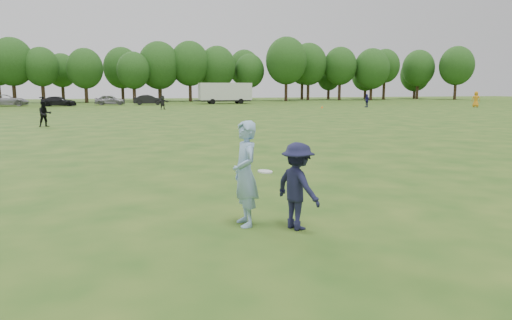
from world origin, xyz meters
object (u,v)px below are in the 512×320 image
object	(u,v)px
player_far_d	(163,102)
car_d	(59,101)
defender	(298,186)
cargo_trailer	(225,92)
player_far_a	(45,114)
car_c	(6,100)
player_far_b	(367,101)
car_f	(149,100)
car_e	(110,100)
field_cone	(322,107)
thrower	(245,174)
player_far_c	(476,99)

from	to	relation	value
player_far_d	car_d	bearing A→B (deg)	123.59
defender	cargo_trailer	xyz separation A→B (m)	(12.15, 62.10, 0.98)
player_far_a	car_c	size ratio (longest dim) A/B	0.30
player_far_a	player_far_b	distance (m)	40.36
car_c	car_f	distance (m)	18.78
car_f	cargo_trailer	distance (m)	11.67
defender	car_c	size ratio (longest dim) A/B	0.28
car_e	field_cone	bearing A→B (deg)	-119.98
player_far_a	car_c	world-z (taller)	player_far_a
thrower	car_d	size ratio (longest dim) A/B	0.44
thrower	cargo_trailer	size ratio (longest dim) A/B	0.22
player_far_a	car_e	world-z (taller)	player_far_a
car_c	car_d	size ratio (longest dim) A/B	1.25
car_f	player_far_c	bearing A→B (deg)	-111.07
car_c	field_cone	bearing A→B (deg)	-120.44
car_d	car_e	bearing A→B (deg)	-64.74
car_c	car_e	world-z (taller)	car_c
player_far_a	car_c	distance (m)	37.94
player_far_c	car_c	world-z (taller)	player_far_c
field_cone	cargo_trailer	bearing A→B (deg)	115.03
player_far_b	car_c	bearing A→B (deg)	-119.36
thrower	car_f	bearing A→B (deg)	175.81
player_far_d	car_e	distance (m)	16.57
player_far_c	car_f	size ratio (longest dim) A/B	0.47
thrower	car_e	size ratio (longest dim) A/B	0.46
defender	player_far_a	xyz separation A→B (m)	(-7.92, 24.75, 0.05)
thrower	defender	bearing A→B (deg)	58.11
player_far_c	car_c	distance (m)	61.95
player_far_c	field_cone	size ratio (longest dim) A/B	6.77
thrower	field_cone	distance (m)	48.74
player_far_d	player_far_b	bearing A→B (deg)	-13.82
defender	thrower	bearing A→B (deg)	40.16
car_d	car_e	distance (m)	6.97
car_f	cargo_trailer	world-z (taller)	cargo_trailer
player_far_a	field_cone	size ratio (longest dim) A/B	5.63
defender	car_d	distance (m)	60.54
player_far_d	car_e	xyz separation A→B (m)	(-6.20, 15.37, -0.08)
defender	car_d	bearing A→B (deg)	-9.91
car_e	cargo_trailer	world-z (taller)	cargo_trailer
car_c	car_d	world-z (taller)	car_c
player_far_b	thrower	bearing A→B (deg)	-41.57
car_c	field_cone	xyz separation A→B (m)	(38.65, -16.97, -0.63)
car_c	car_d	distance (m)	7.03
cargo_trailer	player_far_b	bearing A→B (deg)	-49.02
player_far_a	car_d	distance (m)	34.88
player_far_b	car_c	world-z (taller)	player_far_b
player_far_c	cargo_trailer	size ratio (longest dim) A/B	0.23
player_far_b	player_far_c	bearing A→B (deg)	64.22
defender	player_far_d	bearing A→B (deg)	-22.46
car_d	field_cone	world-z (taller)	car_d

